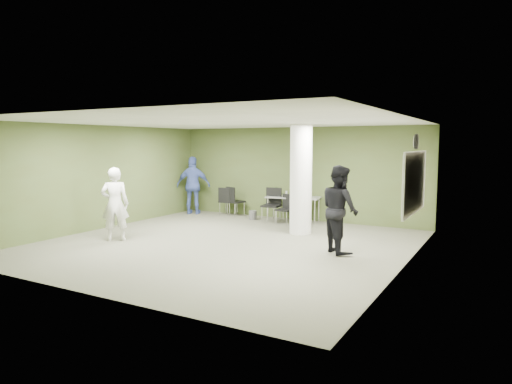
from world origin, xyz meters
The scene contains 17 objects.
floor centered at (0.00, 0.00, 0.00)m, with size 8.00×8.00×0.00m, color #515341.
ceiling centered at (0.00, 0.00, 2.80)m, with size 8.00×8.00×0.00m, color white.
wall_back centered at (0.00, 4.00, 1.40)m, with size 8.00×0.02×2.80m, color #444F25.
wall_left centered at (-4.00, 0.00, 1.40)m, with size 0.02×8.00×2.80m, color #444F25.
wall_right_cream centered at (4.00, 0.00, 1.40)m, with size 0.02×8.00×2.80m, color beige.
column centered at (1.00, 2.00, 1.40)m, with size 0.56×0.56×2.80m, color silver.
whiteboard centered at (3.92, 1.20, 1.50)m, with size 0.05×2.30×1.30m.
wall_clock centered at (3.92, 1.20, 2.35)m, with size 0.06×0.32×0.32m.
folding_table centered at (0.07, 3.55, 0.70)m, with size 1.66×0.93×1.00m.
wastebasket centered at (-1.13, 3.26, 0.14)m, with size 0.24×0.24×0.27m, color #4C4C4C.
chair_back_left centered at (-2.01, 3.57, 0.55)m, with size 0.60×0.60×0.94m.
chair_back_right centered at (-2.29, 3.57, 0.53)m, with size 0.45×0.45×0.90m.
chair_table_left centered at (-0.44, 3.20, 0.59)m, with size 0.56×0.56×1.01m.
chair_table_right centered at (0.08, 3.08, 0.50)m, with size 0.48×0.48×0.86m.
woman_white centered at (-2.50, -0.96, 0.88)m, with size 0.64×0.42×1.76m, color white.
man_black centered at (2.56, 0.50, 0.93)m, with size 0.91×0.71×1.86m, color black.
man_blue centered at (-3.40, 3.30, 0.94)m, with size 1.11×0.46×1.89m, color #445AAA.
Camera 1 is at (5.67, -8.67, 2.31)m, focal length 32.00 mm.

